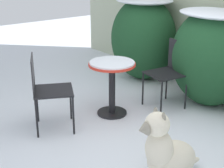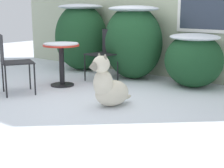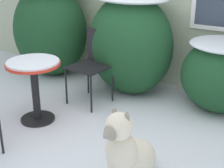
# 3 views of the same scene
# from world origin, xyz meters

# --- Properties ---
(ground_plane) EXTENTS (16.00, 16.00, 0.00)m
(ground_plane) POSITION_xyz_m (0.00, 0.00, 0.00)
(ground_plane) COLOR silver
(house_wall) EXTENTS (8.00, 0.10, 2.93)m
(house_wall) POSITION_xyz_m (0.04, 2.20, 1.47)
(house_wall) COLOR #B2BC9E
(house_wall) RESTS_ON ground_plane
(shrub_left) EXTENTS (1.16, 1.05, 1.40)m
(shrub_left) POSITION_xyz_m (-1.72, 1.69, 0.74)
(shrub_left) COLOR #194223
(shrub_left) RESTS_ON ground_plane
(shrub_middle) EXTENTS (1.19, 0.89, 1.37)m
(shrub_middle) POSITION_xyz_m (-0.31, 1.64, 0.72)
(shrub_middle) COLOR #194223
(shrub_middle) RESTS_ON ground_plane
(shrub_right) EXTENTS (0.99, 0.92, 0.91)m
(shrub_right) POSITION_xyz_m (0.91, 1.70, 0.49)
(shrub_right) COLOR #194223
(shrub_right) RESTS_ON ground_plane
(patio_table) EXTENTS (0.62, 0.62, 0.74)m
(patio_table) POSITION_xyz_m (-0.88, 0.35, 0.54)
(patio_table) COLOR black
(patio_table) RESTS_ON ground_plane
(patio_chair_near_table) EXTENTS (0.52, 0.52, 0.93)m
(patio_chair_near_table) POSITION_xyz_m (-0.60, 1.15, 0.54)
(patio_chair_near_table) COLOR black
(patio_chair_near_table) RESTS_ON ground_plane
(patio_chair_far_side) EXTENTS (0.62, 0.62, 0.93)m
(patio_chair_far_side) POSITION_xyz_m (-1.03, -0.53, 0.54)
(patio_chair_far_side) COLOR black
(patio_chair_far_side) RESTS_ON ground_plane
(dog) EXTENTS (0.46, 0.74, 0.74)m
(dog) POSITION_xyz_m (0.57, -0.12, 0.27)
(dog) COLOR beige
(dog) RESTS_ON ground_plane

